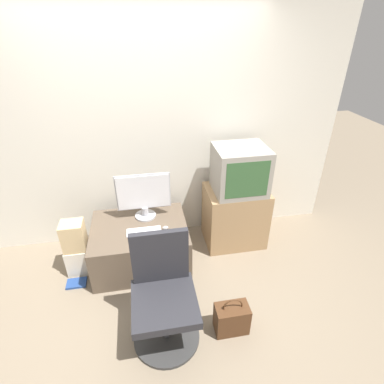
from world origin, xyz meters
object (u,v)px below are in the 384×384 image
at_px(main_monitor, 144,196).
at_px(handbag, 232,318).
at_px(book, 77,283).
at_px(crt_tv, 240,170).
at_px(keyboard, 144,232).
at_px(cardboard_box_lower, 79,259).
at_px(mouse, 166,228).
at_px(office_chair, 164,299).

relative_size(main_monitor, handbag, 1.52).
bearing_deg(book, crt_tv, 12.22).
distance_m(keyboard, book, 0.87).
height_order(crt_tv, cardboard_box_lower, crt_tv).
xyz_separation_m(keyboard, book, (-0.72, -0.12, -0.47)).
bearing_deg(handbag, cardboard_box_lower, 144.57).
distance_m(mouse, handbag, 1.06).
xyz_separation_m(keyboard, crt_tv, (1.06, 0.27, 0.47)).
xyz_separation_m(main_monitor, handbag, (0.64, -1.17, -0.59)).
bearing_deg(handbag, main_monitor, 118.73).
height_order(handbag, book, handbag).
relative_size(main_monitor, book, 2.93).
distance_m(office_chair, book, 1.15).
bearing_deg(mouse, main_monitor, 124.99).
xyz_separation_m(office_chair, book, (-0.84, 0.69, -0.39)).
relative_size(crt_tv, handbag, 1.47).
bearing_deg(crt_tv, office_chair, -131.27).
bearing_deg(main_monitor, handbag, -61.27).
height_order(main_monitor, mouse, main_monitor).
bearing_deg(main_monitor, mouse, -55.01).
height_order(main_monitor, book, main_monitor).
height_order(mouse, crt_tv, crt_tv).
height_order(office_chair, book, office_chair).
relative_size(keyboard, office_chair, 0.36).
xyz_separation_m(mouse, handbag, (0.45, -0.90, -0.35)).
height_order(keyboard, handbag, keyboard).
height_order(mouse, cardboard_box_lower, mouse).
bearing_deg(keyboard, crt_tv, 14.08).
height_order(cardboard_box_lower, book, cardboard_box_lower).
bearing_deg(mouse, keyboard, -177.48).
bearing_deg(cardboard_box_lower, office_chair, -47.58).
relative_size(main_monitor, cardboard_box_lower, 1.89).
bearing_deg(keyboard, office_chair, -81.76).
bearing_deg(book, mouse, 7.84).
bearing_deg(mouse, crt_tv, 16.96).
bearing_deg(book, office_chair, -39.38).
bearing_deg(book, main_monitor, 28.12).
distance_m(crt_tv, handbag, 1.46).
bearing_deg(mouse, book, -172.16).
xyz_separation_m(main_monitor, keyboard, (-0.03, -0.28, -0.25)).
relative_size(office_chair, cardboard_box_lower, 3.16).
height_order(main_monitor, handbag, main_monitor).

